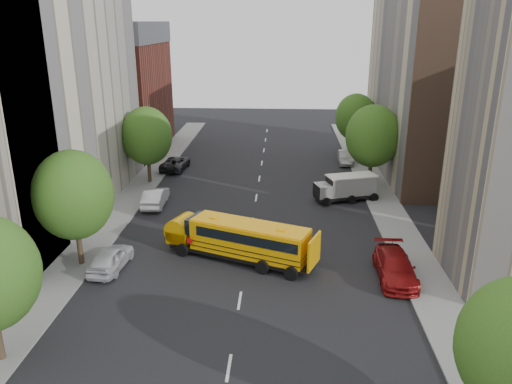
# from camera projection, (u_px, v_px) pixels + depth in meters

# --- Properties ---
(ground) EXTENTS (120.00, 120.00, 0.00)m
(ground) POSITION_uv_depth(u_px,v_px,m) (249.00, 243.00, 36.76)
(ground) COLOR black
(ground) RESTS_ON ground
(sidewalk_left) EXTENTS (3.00, 80.00, 0.12)m
(sidewalk_left) POSITION_uv_depth(u_px,v_px,m) (117.00, 215.00, 42.06)
(sidewalk_left) COLOR slate
(sidewalk_left) RESTS_ON ground
(sidewalk_right) EXTENTS (3.00, 80.00, 0.12)m
(sidewalk_right) POSITION_uv_depth(u_px,v_px,m) (393.00, 220.00, 40.88)
(sidewalk_right) COLOR slate
(sidewalk_right) RESTS_ON ground
(lane_markings) EXTENTS (0.15, 64.00, 0.01)m
(lane_markings) POSITION_uv_depth(u_px,v_px,m) (256.00, 198.00, 46.21)
(lane_markings) COLOR silver
(lane_markings) RESTS_ON ground
(building_left_cream) EXTENTS (10.00, 26.00, 20.00)m
(building_left_cream) POSITION_uv_depth(u_px,v_px,m) (30.00, 93.00, 40.11)
(building_left_cream) COLOR beige
(building_left_cream) RESTS_ON ground
(building_left_redbrick) EXTENTS (10.00, 15.00, 13.00)m
(building_left_redbrick) POSITION_uv_depth(u_px,v_px,m) (120.00, 98.00, 62.03)
(building_left_redbrick) COLOR maroon
(building_left_redbrick) RESTS_ON ground
(building_right_far) EXTENTS (10.00, 22.00, 18.00)m
(building_right_far) POSITION_uv_depth(u_px,v_px,m) (434.00, 87.00, 51.81)
(building_right_far) COLOR #BEB194
(building_right_far) RESTS_ON ground
(building_right_sidewall) EXTENTS (10.10, 0.30, 18.00)m
(building_right_sidewall) POSITION_uv_depth(u_px,v_px,m) (472.00, 104.00, 41.42)
(building_right_sidewall) COLOR brown
(building_right_sidewall) RESTS_ON ground
(street_tree_1) EXTENTS (5.12, 5.12, 7.90)m
(street_tree_1) POSITION_uv_depth(u_px,v_px,m) (73.00, 195.00, 31.94)
(street_tree_1) COLOR #38281C
(street_tree_1) RESTS_ON ground
(street_tree_2) EXTENTS (4.99, 4.99, 7.71)m
(street_tree_2) POSITION_uv_depth(u_px,v_px,m) (147.00, 136.00, 48.99)
(street_tree_2) COLOR #38281C
(street_tree_2) RESTS_ON ground
(street_tree_4) EXTENTS (5.25, 5.25, 8.10)m
(street_tree_4) POSITION_uv_depth(u_px,v_px,m) (373.00, 136.00, 47.78)
(street_tree_4) COLOR #38281C
(street_tree_4) RESTS_ON ground
(street_tree_5) EXTENTS (4.86, 4.86, 7.51)m
(street_tree_5) POSITION_uv_depth(u_px,v_px,m) (356.00, 117.00, 59.23)
(street_tree_5) COLOR #38281C
(street_tree_5) RESTS_ON ground
(school_bus) EXTENTS (10.13, 5.84, 2.83)m
(school_bus) POSITION_uv_depth(u_px,v_px,m) (239.00, 238.00, 33.80)
(school_bus) COLOR black
(school_bus) RESTS_ON ground
(safari_truck) EXTENTS (5.87, 3.52, 2.38)m
(safari_truck) POSITION_uv_depth(u_px,v_px,m) (346.00, 187.00, 45.17)
(safari_truck) COLOR black
(safari_truck) RESTS_ON ground
(parked_car_0) EXTENTS (2.15, 4.65, 1.54)m
(parked_car_0) POSITION_uv_depth(u_px,v_px,m) (111.00, 258.00, 32.72)
(parked_car_0) COLOR silver
(parked_car_0) RESTS_ON ground
(parked_car_1) EXTENTS (1.84, 4.84, 1.58)m
(parked_car_1) POSITION_uv_depth(u_px,v_px,m) (155.00, 197.00, 44.05)
(parked_car_1) COLOR silver
(parked_car_1) RESTS_ON ground
(parked_car_2) EXTENTS (2.76, 5.39, 1.46)m
(parked_car_2) POSITION_uv_depth(u_px,v_px,m) (175.00, 163.00, 54.84)
(parked_car_2) COLOR black
(parked_car_2) RESTS_ON ground
(parked_car_3) EXTENTS (2.35, 5.59, 1.61)m
(parked_car_3) POSITION_uv_depth(u_px,v_px,m) (395.00, 267.00, 31.50)
(parked_car_3) COLOR maroon
(parked_car_3) RESTS_ON ground
(parked_car_4) EXTENTS (1.64, 3.98, 1.35)m
(parked_car_4) POSITION_uv_depth(u_px,v_px,m) (350.00, 186.00, 47.41)
(parked_car_4) COLOR #2D3550
(parked_car_4) RESTS_ON ground
(parked_car_5) EXTENTS (1.69, 4.43, 1.44)m
(parked_car_5) POSITION_uv_depth(u_px,v_px,m) (345.00, 157.00, 57.18)
(parked_car_5) COLOR gray
(parked_car_5) RESTS_ON ground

